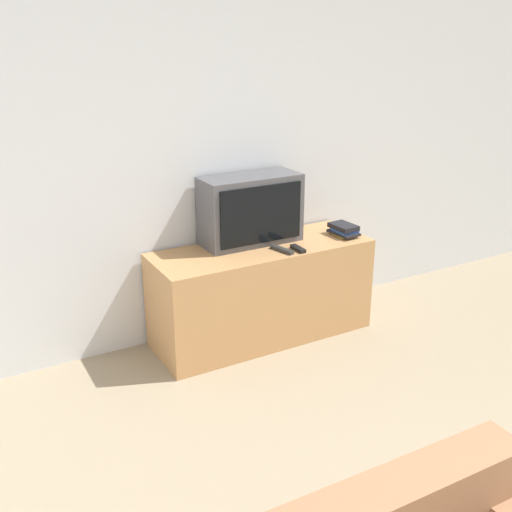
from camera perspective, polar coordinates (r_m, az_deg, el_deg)
The scene contains 6 objects.
wall_back at distance 3.97m, azimuth -8.19°, elevation 9.61°, with size 9.00×0.06×2.60m.
tv_stand at distance 4.19m, azimuth 0.55°, elevation -3.45°, with size 1.53×0.54×0.67m.
television at distance 4.08m, azimuth -0.51°, elevation 4.45°, with size 0.68×0.30×0.47m.
book_stack at distance 4.33m, azimuth 8.33°, elevation 2.50°, with size 0.16×0.23×0.08m.
remote_on_stand at distance 3.98m, azimuth 2.48°, elevation 0.61°, with size 0.08×0.19×0.02m.
remote_secondary at distance 4.00m, azimuth 4.02°, elevation 0.70°, with size 0.04×0.14×0.02m.
Camera 1 is at (-1.41, -0.61, 2.03)m, focal length 42.00 mm.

